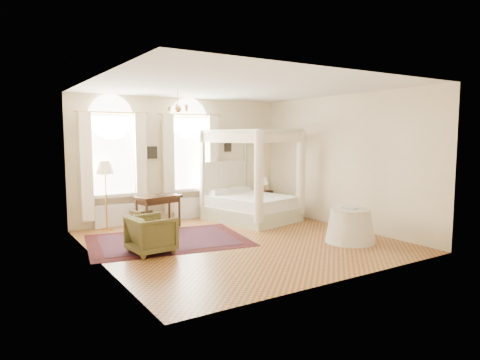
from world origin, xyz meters
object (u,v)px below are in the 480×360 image
object	(u,v)px
nightstand	(263,201)
canopy_bed	(252,200)
stool	(141,213)
floor_lamp	(105,171)
coffee_table	(144,230)
side_table	(350,226)
armchair	(152,234)
writing_desk	(158,200)

from	to	relation	value
nightstand	canopy_bed	bearing A→B (deg)	-138.59
stool	floor_lamp	bearing A→B (deg)	154.54
nightstand	stool	bearing A→B (deg)	-174.85
stool	coffee_table	distance (m)	1.94
stool	side_table	bearing A→B (deg)	-47.47
armchair	stool	bearing A→B (deg)	-19.69
canopy_bed	floor_lamp	world-z (taller)	canopy_bed
canopy_bed	side_table	size ratio (longest dim) A/B	2.44
nightstand	coffee_table	world-z (taller)	nightstand
coffee_table	side_table	xyz separation A→B (m)	(3.97, -1.82, -0.04)
stool	nightstand	bearing A→B (deg)	5.15
floor_lamp	side_table	bearing A→B (deg)	-44.40
coffee_table	floor_lamp	xyz separation A→B (m)	(-0.14, 2.20, 1.05)
writing_desk	side_table	xyz separation A→B (m)	(2.96, -3.55, -0.34)
writing_desk	armchair	size ratio (longest dim) A/B	1.44
armchair	coffee_table	size ratio (longest dim) A/B	1.07
coffee_table	writing_desk	bearing A→B (deg)	59.77
floor_lamp	coffee_table	bearing A→B (deg)	-86.25
canopy_bed	stool	world-z (taller)	canopy_bed
stool	coffee_table	size ratio (longest dim) A/B	0.69
stool	armchair	world-z (taller)	armchair
canopy_bed	coffee_table	size ratio (longest dim) A/B	3.40
nightstand	writing_desk	xyz separation A→B (m)	(-3.52, -0.48, 0.37)
stool	writing_desk	bearing A→B (deg)	-16.65
nightstand	writing_desk	distance (m)	3.57
writing_desk	armchair	bearing A→B (deg)	-114.99
armchair	floor_lamp	distance (m)	2.79
writing_desk	floor_lamp	distance (m)	1.45
armchair	coffee_table	bearing A→B (deg)	-0.72
nightstand	side_table	xyz separation A→B (m)	(-0.56, -4.03, 0.04)
stool	floor_lamp	world-z (taller)	floor_lamp
canopy_bed	armchair	xyz separation A→B (m)	(-3.47, -1.66, -0.18)
canopy_bed	stool	xyz separation A→B (m)	(-2.90, 0.56, -0.17)
canopy_bed	coffee_table	xyz separation A→B (m)	(-3.50, -1.29, -0.16)
nightstand	armchair	bearing A→B (deg)	-150.24
coffee_table	armchair	bearing A→B (deg)	-85.43
armchair	side_table	world-z (taller)	armchair
writing_desk	coffee_table	distance (m)	2.02
nightstand	stool	size ratio (longest dim) A/B	1.23
nightstand	coffee_table	xyz separation A→B (m)	(-4.53, -2.20, 0.07)
stool	armchair	bearing A→B (deg)	-104.40
floor_lamp	canopy_bed	bearing A→B (deg)	-14.04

